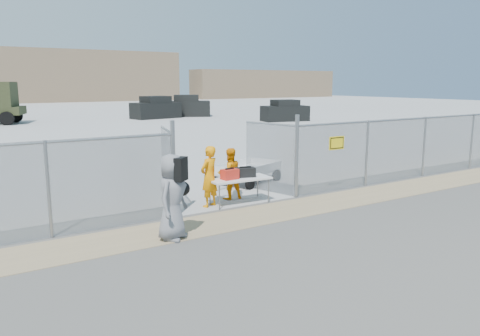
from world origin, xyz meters
TOP-DOWN VIEW (x-y plane):
  - ground at (0.00, 0.00)m, footprint 160.00×160.00m
  - tarmac_inside at (0.00, 42.00)m, footprint 160.00×80.00m
  - dirt_strip at (0.00, 1.00)m, footprint 44.00×1.60m
  - distant_hills at (5.00, 78.00)m, footprint 140.00×6.00m
  - chain_link_fence at (0.00, 2.00)m, footprint 40.00×0.20m
  - folding_table at (0.14, 2.25)m, footprint 1.82×0.84m
  - orange_bag at (-0.18, 2.25)m, footprint 0.48×0.34m
  - black_duffel at (0.37, 2.31)m, footprint 0.63×0.48m
  - security_worker_left at (-0.73, 2.45)m, footprint 0.74×0.63m
  - security_worker_right at (0.20, 2.89)m, footprint 0.80×0.65m
  - visitor at (-2.74, 0.47)m, footprint 1.11×1.07m
  - utility_trailer at (1.92, 4.52)m, footprint 3.39×2.58m
  - parked_vehicle_near at (10.46, 33.50)m, footprint 4.89×2.87m
  - parked_vehicle_mid at (14.13, 34.38)m, footprint 5.14×3.96m
  - parked_vehicle_far at (18.97, 24.42)m, footprint 4.36×2.59m

SIDE VIEW (x-z plane):
  - ground at x=0.00m, z-range 0.00..0.00m
  - tarmac_inside at x=0.00m, z-range 0.00..0.01m
  - dirt_strip at x=0.00m, z-range 0.00..0.01m
  - utility_trailer at x=1.92m, z-range 0.00..0.73m
  - folding_table at x=0.14m, z-range 0.00..0.76m
  - security_worker_right at x=0.20m, z-range 0.00..1.53m
  - security_worker_left at x=-0.73m, z-range 0.00..1.72m
  - black_duffel at x=0.37m, z-range 0.76..1.03m
  - orange_bag at x=-0.18m, z-range 0.76..1.04m
  - parked_vehicle_far at x=18.97m, z-range 0.00..1.85m
  - visitor at x=-2.74m, z-range 0.00..1.92m
  - parked_vehicle_near at x=10.46m, z-range 0.00..2.08m
  - parked_vehicle_mid at x=14.13m, z-range 0.00..2.12m
  - chain_link_fence at x=0.00m, z-range 0.00..2.20m
  - distant_hills at x=5.00m, z-range 0.00..9.00m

